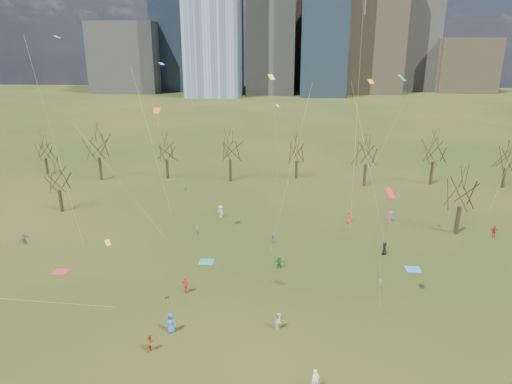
# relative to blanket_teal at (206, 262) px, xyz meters

# --- Properties ---
(ground) EXTENTS (500.00, 500.00, 0.00)m
(ground) POSITION_rel_blanket_teal_xyz_m (5.32, -7.12, -0.01)
(ground) COLOR black
(ground) RESTS_ON ground
(downtown_skyline) EXTENTS (212.50, 78.00, 118.00)m
(downtown_skyline) POSITION_rel_blanket_teal_xyz_m (2.89, 203.53, 38.99)
(downtown_skyline) COLOR slate
(downtown_skyline) RESTS_ON ground
(bare_tree_row) EXTENTS (113.04, 29.80, 9.50)m
(bare_tree_row) POSITION_rel_blanket_teal_xyz_m (5.23, 30.11, 6.10)
(bare_tree_row) COLOR black
(bare_tree_row) RESTS_ON ground
(blanket_teal) EXTENTS (1.60, 1.50, 0.03)m
(blanket_teal) POSITION_rel_blanket_teal_xyz_m (0.00, 0.00, 0.00)
(blanket_teal) COLOR teal
(blanket_teal) RESTS_ON ground
(blanket_navy) EXTENTS (1.60, 1.50, 0.03)m
(blanket_navy) POSITION_rel_blanket_teal_xyz_m (23.20, 0.04, 0.00)
(blanket_navy) COLOR #2872BC
(blanket_navy) RESTS_ON ground
(blanket_crimson) EXTENTS (1.60, 1.50, 0.03)m
(blanket_crimson) POSITION_rel_blanket_teal_xyz_m (-15.47, -3.73, 0.00)
(blanket_crimson) COLOR #B32329
(blanket_crimson) RESTS_ON ground
(person_0) EXTENTS (0.94, 0.64, 1.84)m
(person_0) POSITION_rel_blanket_teal_xyz_m (-0.49, -13.63, 0.91)
(person_0) COLOR #2965B3
(person_0) RESTS_ON ground
(person_1) EXTENTS (0.76, 0.67, 1.74)m
(person_1) POSITION_rel_blanket_teal_xyz_m (11.58, -19.65, 0.86)
(person_1) COLOR white
(person_1) RESTS_ON ground
(person_2) EXTENTS (0.87, 0.92, 1.49)m
(person_2) POSITION_rel_blanket_teal_xyz_m (-1.47, -16.27, 0.73)
(person_2) COLOR #AC4818
(person_2) RESTS_ON ground
(person_3) EXTENTS (0.62, 0.73, 0.98)m
(person_3) POSITION_rel_blanket_teal_xyz_m (18.81, -4.47, 0.48)
(person_3) COLOR slate
(person_3) RESTS_ON ground
(person_4) EXTENTS (1.08, 0.75, 1.70)m
(person_4) POSITION_rel_blanket_teal_xyz_m (-0.72, -6.97, 0.83)
(person_4) COLOR red
(person_4) RESTS_ON ground
(person_5) EXTENTS (1.36, 0.52, 1.44)m
(person_5) POSITION_rel_blanket_teal_xyz_m (8.39, -0.88, 0.70)
(person_5) COLOR #1B7D37
(person_5) RESTS_ON ground
(person_6) EXTENTS (0.83, 0.92, 1.58)m
(person_6) POSITION_rel_blanket_teal_xyz_m (20.69, 3.63, 0.78)
(person_6) COLOR black
(person_6) RESTS_ON ground
(person_7) EXTENTS (0.45, 0.58, 1.41)m
(person_7) POSITION_rel_blanket_teal_xyz_m (-2.63, 7.71, 0.69)
(person_7) COLOR #8554A8
(person_7) RESTS_ON ground
(person_8) EXTENTS (0.63, 0.69, 1.14)m
(person_8) POSITION_rel_blanket_teal_xyz_m (7.33, 5.69, 0.56)
(person_8) COLOR #2867AF
(person_8) RESTS_ON ground
(person_9) EXTENTS (1.25, 1.21, 1.72)m
(person_9) POSITION_rel_blanket_teal_xyz_m (-0.62, 14.46, 0.84)
(person_9) COLOR silver
(person_9) RESTS_ON ground
(person_10) EXTENTS (0.98, 0.59, 1.56)m
(person_10) POSITION_rel_blanket_teal_xyz_m (35.74, 10.08, 0.76)
(person_10) COLOR #B1192C
(person_10) RESTS_ON ground
(person_11) EXTENTS (1.02, 1.39, 1.45)m
(person_11) POSITION_rel_blanket_teal_xyz_m (-23.50, 3.02, 0.71)
(person_11) COLOR slate
(person_11) RESTS_ON ground
(person_12) EXTENTS (0.90, 1.02, 1.75)m
(person_12) POSITION_rel_blanket_teal_xyz_m (17.62, 13.66, 0.86)
(person_12) COLOR red
(person_12) RESTS_ON ground
(person_13) EXTENTS (0.60, 0.68, 1.57)m
(person_13) POSITION_rel_blanket_teal_xyz_m (-8.41, 26.10, 0.77)
(person_13) COLOR #1C7F4C
(person_13) RESTS_ON ground
(person_14) EXTENTS (0.72, 0.86, 1.59)m
(person_14) POSITION_rel_blanket_teal_xyz_m (8.74, -12.42, 0.78)
(person_14) COLOR silver
(person_14) RESTS_ON ground
(person_15) EXTENTS (1.15, 0.81, 1.61)m
(person_15) POSITION_rel_blanket_teal_xyz_m (23.44, 14.45, 0.79)
(person_15) COLOR #8C4C99
(person_15) RESTS_ON ground
(kites_airborne) EXTENTS (68.67, 51.85, 28.01)m
(kites_airborne) POSITION_rel_blanket_teal_xyz_m (9.46, 5.29, 13.00)
(kites_airborne) COLOR orange
(kites_airborne) RESTS_ON ground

